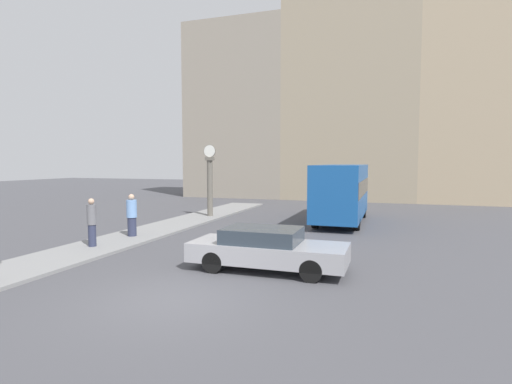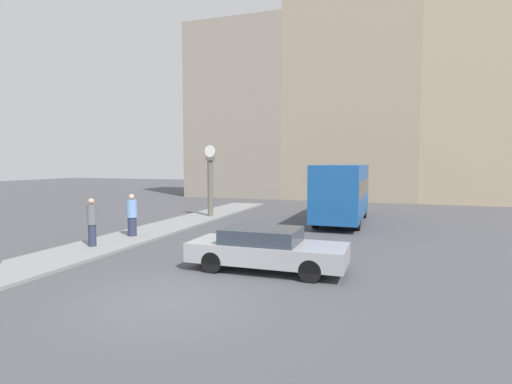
{
  "view_description": "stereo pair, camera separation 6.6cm",
  "coord_description": "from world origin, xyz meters",
  "px_view_note": "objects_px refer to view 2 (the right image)",
  "views": [
    {
      "loc": [
        4.89,
        -8.22,
        3.28
      ],
      "look_at": [
        -0.53,
        7.77,
        2.03
      ],
      "focal_mm": 28.0,
      "sensor_mm": 36.0,
      "label": 1
    },
    {
      "loc": [
        4.96,
        -8.2,
        3.28
      ],
      "look_at": [
        -0.53,
        7.77,
        2.03
      ],
      "focal_mm": 28.0,
      "sensor_mm": 36.0,
      "label": 2
    }
  ],
  "objects_px": {
    "bus_distant": "(342,190)",
    "pedestrian_grey_jacket": "(92,222)",
    "street_clock": "(210,182)",
    "sedan_car": "(266,248)",
    "pedestrian_blue_stripe": "(132,215)"
  },
  "relations": [
    {
      "from": "bus_distant",
      "to": "street_clock",
      "type": "xyz_separation_m",
      "value": [
        -7.64,
        -0.55,
        0.37
      ]
    },
    {
      "from": "bus_distant",
      "to": "pedestrian_blue_stripe",
      "type": "relative_size",
      "value": 4.15
    },
    {
      "from": "bus_distant",
      "to": "pedestrian_grey_jacket",
      "type": "height_order",
      "value": "bus_distant"
    },
    {
      "from": "street_clock",
      "to": "pedestrian_blue_stripe",
      "type": "xyz_separation_m",
      "value": [
        -0.38,
        -7.04,
        -1.14
      ]
    },
    {
      "from": "street_clock",
      "to": "pedestrian_grey_jacket",
      "type": "relative_size",
      "value": 2.32
    },
    {
      "from": "pedestrian_grey_jacket",
      "to": "pedestrian_blue_stripe",
      "type": "bearing_deg",
      "value": 87.24
    },
    {
      "from": "bus_distant",
      "to": "pedestrian_grey_jacket",
      "type": "distance_m",
      "value": 12.83
    },
    {
      "from": "sedan_car",
      "to": "pedestrian_grey_jacket",
      "type": "bearing_deg",
      "value": 174.4
    },
    {
      "from": "pedestrian_blue_stripe",
      "to": "pedestrian_grey_jacket",
      "type": "xyz_separation_m",
      "value": [
        -0.11,
        -2.3,
        0.03
      ]
    },
    {
      "from": "bus_distant",
      "to": "pedestrian_grey_jacket",
      "type": "bearing_deg",
      "value": -129.44
    },
    {
      "from": "street_clock",
      "to": "pedestrian_blue_stripe",
      "type": "relative_size",
      "value": 2.33
    },
    {
      "from": "sedan_car",
      "to": "street_clock",
      "type": "distance_m",
      "value": 12.12
    },
    {
      "from": "pedestrian_blue_stripe",
      "to": "bus_distant",
      "type": "bearing_deg",
      "value": 43.41
    },
    {
      "from": "street_clock",
      "to": "pedestrian_blue_stripe",
      "type": "bearing_deg",
      "value": -93.11
    },
    {
      "from": "sedan_car",
      "to": "pedestrian_blue_stripe",
      "type": "relative_size",
      "value": 2.62
    }
  ]
}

